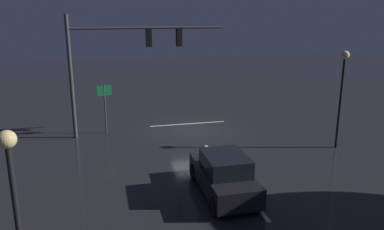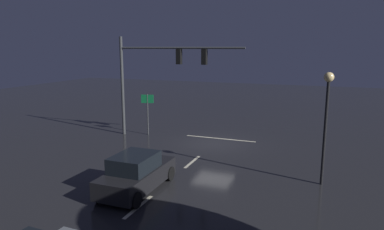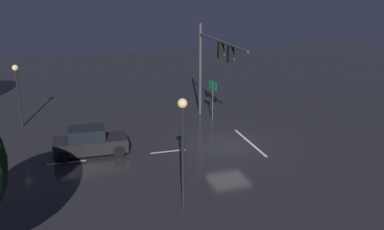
{
  "view_description": "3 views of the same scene",
  "coord_description": "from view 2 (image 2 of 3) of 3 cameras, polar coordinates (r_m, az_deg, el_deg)",
  "views": [
    {
      "loc": [
        5.43,
        21.88,
        7.02
      ],
      "look_at": [
        0.71,
        2.61,
        1.71
      ],
      "focal_mm": 35.5,
      "sensor_mm": 36.0,
      "label": 1
    },
    {
      "loc": [
        -6.7,
        21.43,
        6.27
      ],
      "look_at": [
        0.15,
        3.65,
        2.59
      ],
      "focal_mm": 32.84,
      "sensor_mm": 36.0,
      "label": 2
    },
    {
      "loc": [
        -23.64,
        9.37,
        9.93
      ],
      "look_at": [
        0.17,
        2.42,
        2.16
      ],
      "focal_mm": 39.77,
      "sensor_mm": 36.0,
      "label": 3
    }
  ],
  "objects": [
    {
      "name": "car_approaching",
      "position": [
        15.87,
        -8.99,
        -9.36
      ],
      "size": [
        1.93,
        4.38,
        1.7
      ],
      "color": "black",
      "rests_on": "ground_plane"
    },
    {
      "name": "street_lamp_left_kerb",
      "position": [
        16.77,
        21.04,
        1.14
      ],
      "size": [
        0.44,
        0.44,
        5.2
      ],
      "color": "black",
      "rests_on": "ground_plane"
    },
    {
      "name": "traffic_signal_assembly",
      "position": [
        24.29,
        -5.58,
        7.57
      ],
      "size": [
        8.99,
        0.47,
        7.01
      ],
      "color": "#383A3D",
      "rests_on": "ground_plane"
    },
    {
      "name": "ground_plane",
      "position": [
        23.31,
        3.58,
        -4.69
      ],
      "size": [
        80.0,
        80.0,
        0.0
      ],
      "primitive_type": "plane",
      "color": "#232326"
    },
    {
      "name": "stop_bar",
      "position": [
        24.64,
        4.59,
        -3.83
      ],
      "size": [
        5.0,
        0.16,
        0.01
      ],
      "primitive_type": "cube",
      "color": "beige",
      "rests_on": "ground_plane"
    },
    {
      "name": "lane_dash_mid",
      "position": [
        14.65,
        -8.7,
        -14.51
      ],
      "size": [
        0.16,
        2.2,
        0.01
      ],
      "primitive_type": "cube",
      "rotation": [
        0.0,
        0.0,
        1.57
      ],
      "color": "beige",
      "rests_on": "ground_plane"
    },
    {
      "name": "lane_dash_far",
      "position": [
        19.69,
        0.03,
        -7.61
      ],
      "size": [
        0.16,
        2.2,
        0.01
      ],
      "primitive_type": "cube",
      "rotation": [
        0.0,
        0.0,
        1.57
      ],
      "color": "beige",
      "rests_on": "ground_plane"
    },
    {
      "name": "route_sign",
      "position": [
        25.45,
        -7.24,
        1.53
      ],
      "size": [
        0.88,
        0.3,
        2.99
      ],
      "color": "#383A3D",
      "rests_on": "ground_plane"
    }
  ]
}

